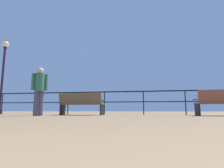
{
  "coord_description": "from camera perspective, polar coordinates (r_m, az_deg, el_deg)",
  "views": [
    {
      "loc": [
        -0.05,
        0.86,
        0.19
      ],
      "look_at": [
        -1.29,
        8.21,
        1.28
      ],
      "focal_mm": 28.84,
      "sensor_mm": 36.0,
      "label": 1
    }
  ],
  "objects": [
    {
      "name": "pier_railing",
      "position": [
        7.86,
        9.91,
        -4.12
      ],
      "size": [
        20.56,
        0.05,
        1.03
      ],
      "color": "black",
      "rests_on": "ground_plane"
    },
    {
      "name": "person_by_bench",
      "position": [
        6.9,
        -22.02,
        -1.12
      ],
      "size": [
        0.47,
        0.37,
        1.72
      ],
      "color": "#48445A",
      "rests_on": "ground_plane"
    },
    {
      "name": "lamppost_left",
      "position": [
        11.06,
        -31.19,
        4.55
      ],
      "size": [
        0.35,
        0.35,
        3.97
      ],
      "color": "#26182B",
      "rests_on": "ground_plane"
    },
    {
      "name": "bench_near_left",
      "position": [
        7.34,
        -9.78,
        -5.87
      ],
      "size": [
        1.8,
        0.74,
        0.87
      ],
      "color": "brown",
      "rests_on": "ground_plane"
    },
    {
      "name": "bench_near_right",
      "position": [
        7.43,
        30.95,
        -4.79
      ],
      "size": [
        1.6,
        0.79,
        0.91
      ],
      "color": "brown",
      "rests_on": "ground_plane"
    }
  ]
}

